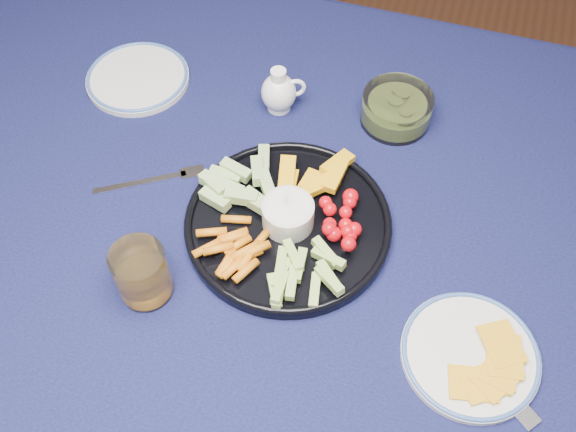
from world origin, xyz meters
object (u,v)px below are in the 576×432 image
(dining_table, at_px, (329,246))
(pickle_bowl, at_px, (396,110))
(juice_tumbler, at_px, (143,275))
(side_plate_extra, at_px, (138,78))
(cheese_plate, at_px, (471,354))
(creamer_pitcher, at_px, (279,92))
(crudite_platter, at_px, (287,220))

(dining_table, xyz_separation_m, pickle_bowl, (0.05, 0.24, 0.11))
(juice_tumbler, xyz_separation_m, side_plate_extra, (-0.20, 0.40, -0.03))
(cheese_plate, relative_size, side_plate_extra, 1.00)
(dining_table, distance_m, creamer_pitcher, 0.29)
(creamer_pitcher, height_order, cheese_plate, creamer_pitcher)
(dining_table, xyz_separation_m, cheese_plate, (0.24, -0.17, 0.10))
(cheese_plate, height_order, juice_tumbler, juice_tumbler)
(dining_table, distance_m, crudite_platter, 0.13)
(dining_table, bearing_deg, cheese_plate, -35.19)
(crudite_platter, height_order, creamer_pitcher, crudite_platter)
(juice_tumbler, bearing_deg, pickle_bowl, 58.18)
(pickle_bowl, relative_size, side_plate_extra, 0.65)
(pickle_bowl, bearing_deg, dining_table, -101.96)
(cheese_plate, bearing_deg, juice_tumbler, -175.47)
(juice_tumbler, relative_size, side_plate_extra, 0.49)
(dining_table, height_order, crudite_platter, crudite_platter)
(creamer_pitcher, relative_size, juice_tumbler, 0.93)
(creamer_pitcher, relative_size, pickle_bowl, 0.71)
(crudite_platter, relative_size, cheese_plate, 1.70)
(pickle_bowl, distance_m, side_plate_extra, 0.48)
(creamer_pitcher, bearing_deg, juice_tumbler, -99.69)
(crudite_platter, bearing_deg, cheese_plate, -23.13)
(dining_table, relative_size, crudite_platter, 5.16)
(crudite_platter, height_order, pickle_bowl, crudite_platter)
(crudite_platter, xyz_separation_m, cheese_plate, (0.31, -0.13, -0.01))
(dining_table, bearing_deg, side_plate_extra, 156.00)
(creamer_pitcher, height_order, pickle_bowl, creamer_pitcher)
(pickle_bowl, bearing_deg, juice_tumbler, -121.82)
(dining_table, xyz_separation_m, crudite_platter, (-0.06, -0.04, 0.11))
(dining_table, bearing_deg, crudite_platter, -147.48)
(dining_table, height_order, creamer_pitcher, creamer_pitcher)
(side_plate_extra, bearing_deg, dining_table, -24.00)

